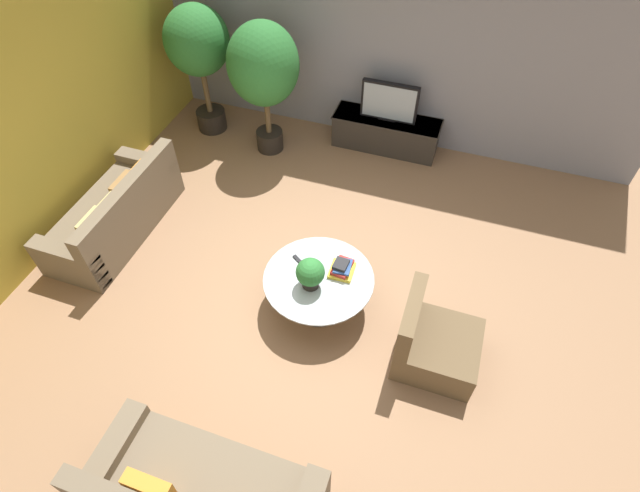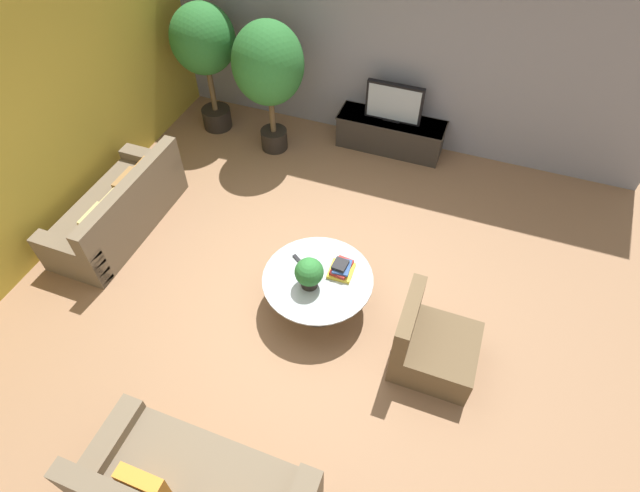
{
  "view_description": "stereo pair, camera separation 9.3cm",
  "coord_description": "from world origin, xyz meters",
  "px_view_note": "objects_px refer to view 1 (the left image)",
  "views": [
    {
      "loc": [
        1.3,
        -3.23,
        4.69
      ],
      "look_at": [
        0.11,
        0.24,
        0.55
      ],
      "focal_mm": 28.0,
      "sensor_mm": 36.0,
      "label": 1
    },
    {
      "loc": [
        1.39,
        -3.2,
        4.69
      ],
      "look_at": [
        0.11,
        0.24,
        0.55
      ],
      "focal_mm": 28.0,
      "sensor_mm": 36.0,
      "label": 2
    }
  ],
  "objects_px": {
    "coffee_table": "(319,285)",
    "armchair_wicker": "(433,344)",
    "potted_palm_corner": "(263,68)",
    "television": "(389,102)",
    "media_console": "(386,132)",
    "potted_plant_tabletop": "(310,273)",
    "potted_palm_tall": "(198,47)",
    "couch_by_wall": "(116,214)"
  },
  "relations": [
    {
      "from": "coffee_table",
      "to": "couch_by_wall",
      "type": "height_order",
      "value": "couch_by_wall"
    },
    {
      "from": "television",
      "to": "coffee_table",
      "type": "height_order",
      "value": "television"
    },
    {
      "from": "media_console",
      "to": "potted_plant_tabletop",
      "type": "bearing_deg",
      "value": -90.91
    },
    {
      "from": "media_console",
      "to": "coffee_table",
      "type": "xyz_separation_m",
      "value": [
        -0.0,
        -3.06,
        0.06
      ]
    },
    {
      "from": "armchair_wicker",
      "to": "media_console",
      "type": "bearing_deg",
      "value": 21.52
    },
    {
      "from": "television",
      "to": "coffee_table",
      "type": "xyz_separation_m",
      "value": [
        -0.0,
        -3.06,
        -0.46
      ]
    },
    {
      "from": "armchair_wicker",
      "to": "potted_plant_tabletop",
      "type": "bearing_deg",
      "value": 83.04
    },
    {
      "from": "potted_palm_corner",
      "to": "coffee_table",
      "type": "bearing_deg",
      "value": -56.58
    },
    {
      "from": "media_console",
      "to": "potted_palm_corner",
      "type": "bearing_deg",
      "value": -160.09
    },
    {
      "from": "television",
      "to": "couch_by_wall",
      "type": "bearing_deg",
      "value": -134.63
    },
    {
      "from": "media_console",
      "to": "potted_plant_tabletop",
      "type": "height_order",
      "value": "potted_plant_tabletop"
    },
    {
      "from": "television",
      "to": "potted_palm_tall",
      "type": "xyz_separation_m",
      "value": [
        -2.7,
        -0.4,
        0.56
      ]
    },
    {
      "from": "armchair_wicker",
      "to": "potted_palm_corner",
      "type": "bearing_deg",
      "value": 46.95
    },
    {
      "from": "television",
      "to": "potted_palm_corner",
      "type": "distance_m",
      "value": 1.81
    },
    {
      "from": "potted_palm_tall",
      "to": "coffee_table",
      "type": "bearing_deg",
      "value": -44.54
    },
    {
      "from": "media_console",
      "to": "coffee_table",
      "type": "bearing_deg",
      "value": -90.01
    },
    {
      "from": "potted_palm_corner",
      "to": "potted_plant_tabletop",
      "type": "xyz_separation_m",
      "value": [
        1.58,
        -2.59,
        -0.65
      ]
    },
    {
      "from": "couch_by_wall",
      "to": "armchair_wicker",
      "type": "height_order",
      "value": "armchair_wicker"
    },
    {
      "from": "couch_by_wall",
      "to": "potted_palm_corner",
      "type": "bearing_deg",
      "value": 152.8
    },
    {
      "from": "television",
      "to": "potted_palm_corner",
      "type": "relative_size",
      "value": 0.42
    },
    {
      "from": "armchair_wicker",
      "to": "television",
      "type": "bearing_deg",
      "value": 21.53
    },
    {
      "from": "media_console",
      "to": "television",
      "type": "relative_size",
      "value": 1.94
    },
    {
      "from": "media_console",
      "to": "potted_palm_tall",
      "type": "bearing_deg",
      "value": -171.45
    },
    {
      "from": "coffee_table",
      "to": "armchair_wicker",
      "type": "height_order",
      "value": "armchair_wicker"
    },
    {
      "from": "potted_palm_tall",
      "to": "media_console",
      "type": "bearing_deg",
      "value": 8.55
    },
    {
      "from": "television",
      "to": "armchair_wicker",
      "type": "xyz_separation_m",
      "value": [
        1.32,
        -3.34,
        -0.51
      ]
    },
    {
      "from": "potted_plant_tabletop",
      "to": "couch_by_wall",
      "type": "bearing_deg",
      "value": 172.23
    },
    {
      "from": "coffee_table",
      "to": "potted_palm_tall",
      "type": "distance_m",
      "value": 3.92
    },
    {
      "from": "potted_palm_tall",
      "to": "armchair_wicker",
      "type": "bearing_deg",
      "value": -36.2
    },
    {
      "from": "armchair_wicker",
      "to": "potted_plant_tabletop",
      "type": "relative_size",
      "value": 2.31
    },
    {
      "from": "media_console",
      "to": "coffee_table",
      "type": "relative_size",
      "value": 1.31
    },
    {
      "from": "television",
      "to": "coffee_table",
      "type": "distance_m",
      "value": 3.09
    },
    {
      "from": "potted_palm_tall",
      "to": "potted_palm_corner",
      "type": "distance_m",
      "value": 1.08
    },
    {
      "from": "armchair_wicker",
      "to": "potted_palm_corner",
      "type": "relative_size",
      "value": 0.45
    },
    {
      "from": "potted_palm_tall",
      "to": "potted_palm_corner",
      "type": "relative_size",
      "value": 1.0
    },
    {
      "from": "television",
      "to": "couch_by_wall",
      "type": "height_order",
      "value": "television"
    },
    {
      "from": "armchair_wicker",
      "to": "couch_by_wall",
      "type": "bearing_deg",
      "value": 82.5
    },
    {
      "from": "potted_palm_corner",
      "to": "television",
      "type": "bearing_deg",
      "value": 19.86
    },
    {
      "from": "media_console",
      "to": "potted_plant_tabletop",
      "type": "relative_size",
      "value": 4.23
    },
    {
      "from": "armchair_wicker",
      "to": "potted_palm_tall",
      "type": "relative_size",
      "value": 0.45
    },
    {
      "from": "media_console",
      "to": "television",
      "type": "distance_m",
      "value": 0.52
    },
    {
      "from": "couch_by_wall",
      "to": "potted_palm_tall",
      "type": "bearing_deg",
      "value": 178.29
    }
  ]
}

